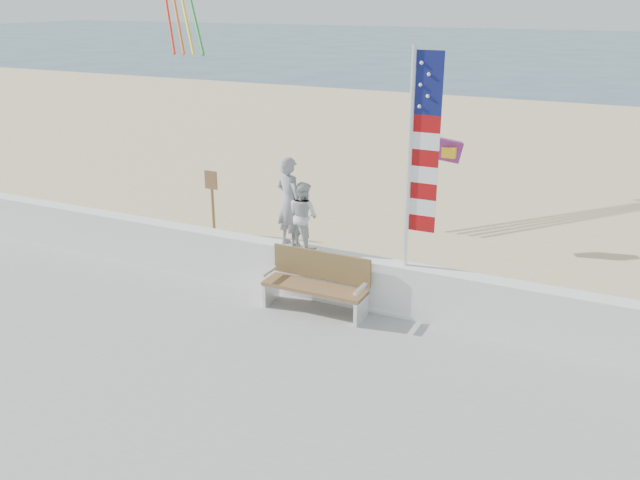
{
  "coord_description": "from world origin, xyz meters",
  "views": [
    {
      "loc": [
        4.88,
        -7.91,
        5.26
      ],
      "look_at": [
        0.2,
        1.8,
        1.35
      ],
      "focal_mm": 38.0,
      "sensor_mm": 36.0,
      "label": 1
    }
  ],
  "objects_px": {
    "child": "(303,215)",
    "flag": "(418,151)",
    "adult": "(289,202)",
    "bench": "(317,282)"
  },
  "relations": [
    {
      "from": "bench",
      "to": "flag",
      "type": "xyz_separation_m",
      "value": [
        1.52,
        0.45,
        2.3
      ]
    },
    {
      "from": "adult",
      "to": "bench",
      "type": "height_order",
      "value": "adult"
    },
    {
      "from": "child",
      "to": "bench",
      "type": "bearing_deg",
      "value": 156.66
    },
    {
      "from": "adult",
      "to": "flag",
      "type": "height_order",
      "value": "flag"
    },
    {
      "from": "child",
      "to": "bench",
      "type": "xyz_separation_m",
      "value": [
        0.49,
        -0.45,
        -0.99
      ]
    },
    {
      "from": "flag",
      "to": "child",
      "type": "bearing_deg",
      "value": 179.99
    },
    {
      "from": "adult",
      "to": "bench",
      "type": "bearing_deg",
      "value": 171.27
    },
    {
      "from": "bench",
      "to": "flag",
      "type": "distance_m",
      "value": 2.8
    },
    {
      "from": "child",
      "to": "flag",
      "type": "height_order",
      "value": "flag"
    },
    {
      "from": "child",
      "to": "bench",
      "type": "height_order",
      "value": "child"
    }
  ]
}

